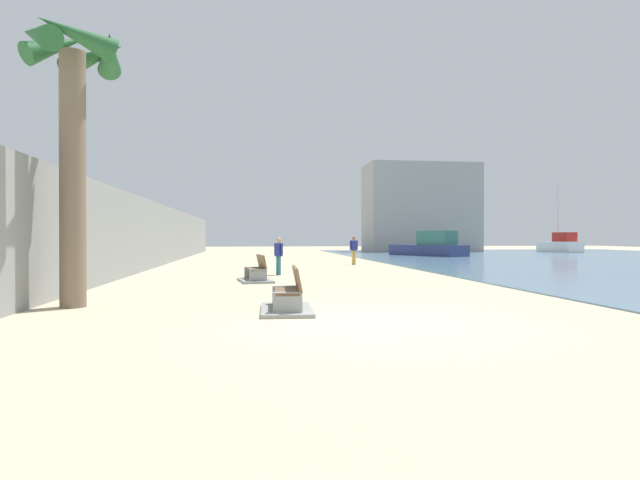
{
  "coord_description": "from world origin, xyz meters",
  "views": [
    {
      "loc": [
        -2.16,
        -9.96,
        1.63
      ],
      "look_at": [
        1.44,
        17.07,
        1.46
      ],
      "focal_mm": 29.5,
      "sensor_mm": 36.0,
      "label": 1
    }
  ],
  "objects": [
    {
      "name": "boat_outer",
      "position": [
        12.87,
        32.67,
        0.79
      ],
      "size": [
        5.33,
        7.32,
        2.09
      ],
      "color": "navy",
      "rests_on": "water_bay"
    },
    {
      "name": "person_standing",
      "position": [
        3.8,
        19.98,
        0.97
      ],
      "size": [
        0.51,
        0.27,
        1.67
      ],
      "color": "gold",
      "rests_on": "ground"
    },
    {
      "name": "palm_tree",
      "position": [
        -6.2,
        2.88,
        4.72
      ],
      "size": [
        2.61,
        2.64,
        6.84
      ],
      "color": "#7A6651",
      "rests_on": "ground"
    },
    {
      "name": "ground_plane",
      "position": [
        0.0,
        18.0,
        0.0
      ],
      "size": [
        120.0,
        120.0,
        0.0
      ],
      "primitive_type": "plane",
      "color": "#C6B793"
    },
    {
      "name": "person_walking",
      "position": [
        -0.96,
        12.43,
        0.93
      ],
      "size": [
        0.36,
        0.44,
        1.61
      ],
      "color": "teal",
      "rests_on": "ground"
    },
    {
      "name": "harbor_building",
      "position": [
        16.45,
        46.0,
        4.78
      ],
      "size": [
        12.0,
        6.0,
        9.57
      ],
      "primitive_type": "cube",
      "color": "#9E9E99",
      "rests_on": "ground"
    },
    {
      "name": "bench_far",
      "position": [
        -1.95,
        9.33,
        0.23
      ],
      "size": [
        1.37,
        2.23,
        0.98
      ],
      "color": "gray",
      "rests_on": "ground"
    },
    {
      "name": "bench_near",
      "position": [
        -1.35,
        1.5,
        0.23
      ],
      "size": [
        1.17,
        2.14,
        0.98
      ],
      "color": "gray",
      "rests_on": "ground"
    },
    {
      "name": "seawall",
      "position": [
        -7.5,
        18.0,
        1.74
      ],
      "size": [
        0.8,
        64.0,
        3.47
      ],
      "primitive_type": "cube",
      "color": "gray",
      "rests_on": "ground"
    },
    {
      "name": "boat_mid_bay",
      "position": [
        29.7,
        40.62,
        0.83
      ],
      "size": [
        2.81,
        4.87,
        7.34
      ],
      "color": "white",
      "rests_on": "water_bay"
    }
  ]
}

